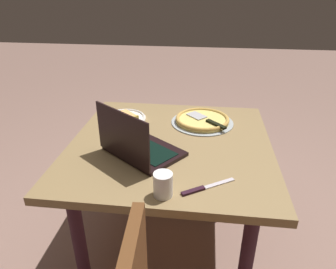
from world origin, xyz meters
name	(u,v)px	position (x,y,z in m)	size (l,w,h in m)	color
ground_plane	(170,247)	(0.00, 0.00, 0.00)	(12.00, 12.00, 0.00)	#89685B
dining_table	(170,158)	(0.00, 0.00, 0.62)	(1.00, 0.99, 0.72)	olive
laptop	(138,146)	(-0.15, 0.13, 0.77)	(0.40, 0.42, 0.24)	black
pizza_plate	(124,118)	(0.23, 0.29, 0.73)	(0.25, 0.25, 0.04)	white
pizza_tray	(202,120)	(0.25, -0.15, 0.74)	(0.35, 0.35, 0.04)	#9FA9AF
table_knife	(203,188)	(-0.37, -0.17, 0.72)	(0.14, 0.21, 0.01)	silver
drink_cup	(163,184)	(-0.42, -0.02, 0.77)	(0.07, 0.07, 0.09)	silver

